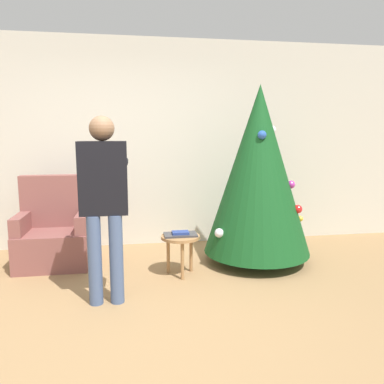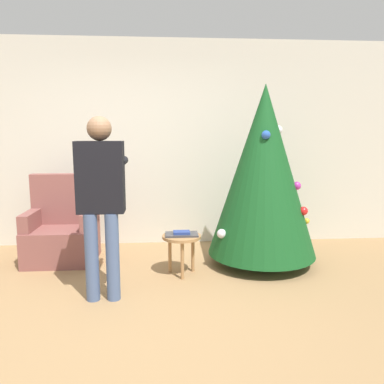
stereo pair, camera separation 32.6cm
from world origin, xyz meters
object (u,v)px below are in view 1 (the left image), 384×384
Objects in this scene: armchair at (55,235)px; person_standing at (104,193)px; christmas_tree at (258,170)px; side_stool at (181,241)px.

armchair is 0.62× the size of person_standing.
christmas_tree reaches higher than armchair.
side_stool is (1.38, -0.55, 0.02)m from armchair.
christmas_tree is at bearing 16.89° from side_stool.
armchair is 1.48m from side_stool.
armchair is (-2.31, 0.27, -0.73)m from christmas_tree.
person_standing is at bearing -144.92° from side_stool.
side_stool is at bearing -21.93° from armchair.
armchair is at bearing 158.07° from side_stool.
christmas_tree reaches higher than person_standing.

